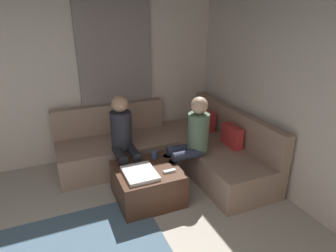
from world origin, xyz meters
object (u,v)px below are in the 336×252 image
object	(u,v)px
sectional_couch	(171,149)
ottoman	(147,183)
person_on_couch_side	(124,137)
coffee_mug	(154,155)
person_on_couch_back	(192,138)
game_remote	(170,171)

from	to	relation	value
sectional_couch	ottoman	xyz separation A→B (m)	(0.64, -0.61, -0.07)
person_on_couch_side	ottoman	bearing A→B (deg)	106.25
coffee_mug	person_on_couch_back	xyz separation A→B (m)	(0.10, 0.48, 0.19)
sectional_couch	ottoman	size ratio (longest dim) A/B	3.36
ottoman	person_on_couch_back	xyz separation A→B (m)	(-0.12, 0.66, 0.45)
person_on_couch_back	coffee_mug	bearing A→B (deg)	78.20
ottoman	person_on_couch_back	size ratio (longest dim) A/B	0.63
person_on_couch_back	sectional_couch	bearing A→B (deg)	6.06
game_remote	person_on_couch_back	size ratio (longest dim) A/B	0.12
sectional_couch	game_remote	bearing A→B (deg)	-25.24
ottoman	coffee_mug	distance (m)	0.38
sectional_couch	person_on_couch_side	distance (m)	0.85
game_remote	person_on_couch_side	bearing A→B (deg)	-151.57
coffee_mug	person_on_couch_side	xyz separation A→B (m)	(-0.27, -0.32, 0.19)
ottoman	coffee_mug	world-z (taller)	coffee_mug
sectional_couch	game_remote	distance (m)	0.92
game_remote	person_on_couch_back	distance (m)	0.58
coffee_mug	person_on_couch_back	distance (m)	0.53
game_remote	ottoman	bearing A→B (deg)	-129.29
game_remote	person_on_couch_back	xyz separation A→B (m)	(-0.30, 0.44, 0.23)
sectional_couch	person_on_couch_side	bearing A→B (deg)	-78.84
coffee_mug	ottoman	bearing A→B (deg)	-39.29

